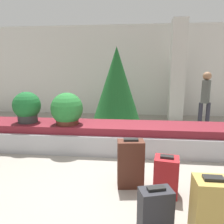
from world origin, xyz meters
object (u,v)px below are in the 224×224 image
at_px(suitcase_3, 130,164).
at_px(potted_plant_1, 27,107).
at_px(potted_plant_0, 67,110).
at_px(traveler_0, 205,96).
at_px(pillar, 177,71).
at_px(suitcase_4, 210,211).
at_px(decorated_tree, 116,85).
at_px(suitcase_2, 166,176).
at_px(suitcase_0, 155,210).

relative_size(suitcase_3, potted_plant_1, 1.10).
bearing_deg(potted_plant_0, traveler_0, 29.48).
xyz_separation_m(potted_plant_1, traveler_0, (4.18, 1.80, 0.07)).
xyz_separation_m(pillar, suitcase_4, (-0.59, -5.35, -1.26)).
xyz_separation_m(suitcase_4, decorated_tree, (-1.26, 4.10, 0.89)).
relative_size(suitcase_3, traveler_0, 0.45).
bearing_deg(decorated_tree, suitcase_2, -73.84).
relative_size(suitcase_3, potted_plant_0, 1.09).
bearing_deg(suitcase_2, pillar, 88.44).
height_order(potted_plant_0, potted_plant_1, potted_plant_1).
distance_m(pillar, potted_plant_1, 4.72).
height_order(suitcase_0, suitcase_2, suitcase_2).
relative_size(potted_plant_1, decorated_tree, 0.29).
height_order(suitcase_2, decorated_tree, decorated_tree).
height_order(suitcase_2, potted_plant_1, potted_plant_1).
height_order(suitcase_0, suitcase_4, suitcase_4).
bearing_deg(suitcase_4, suitcase_2, 110.92).
distance_m(suitcase_4, decorated_tree, 4.38).
bearing_deg(traveler_0, suitcase_3, 174.93).
distance_m(suitcase_0, decorated_tree, 4.18).
relative_size(pillar, suitcase_2, 5.73).
bearing_deg(suitcase_0, suitcase_3, 91.80).
bearing_deg(traveler_0, potted_plant_0, 145.78).
height_order(suitcase_2, suitcase_3, suitcase_3).
xyz_separation_m(suitcase_3, decorated_tree, (-0.47, 3.13, 0.88)).
bearing_deg(decorated_tree, suitcase_3, -81.41).
bearing_deg(decorated_tree, suitcase_0, -79.31).
bearing_deg(suitcase_4, decorated_tree, 107.45).
height_order(pillar, suitcase_3, pillar).
height_order(potted_plant_0, traveler_0, traveler_0).
distance_m(suitcase_2, suitcase_3, 0.52).
bearing_deg(suitcase_0, pillar, 61.97).
bearing_deg(suitcase_3, suitcase_4, -58.69).
distance_m(suitcase_0, suitcase_2, 0.73).
xyz_separation_m(suitcase_2, suitcase_3, (-0.48, 0.17, 0.08)).
height_order(pillar, decorated_tree, pillar).
distance_m(potted_plant_1, traveler_0, 4.55).
height_order(suitcase_3, decorated_tree, decorated_tree).
xyz_separation_m(suitcase_2, potted_plant_1, (-2.71, 1.57, 0.61)).
relative_size(suitcase_0, potted_plant_0, 0.75).
height_order(suitcase_3, potted_plant_0, potted_plant_0).
xyz_separation_m(suitcase_2, decorated_tree, (-0.95, 3.29, 0.96)).
bearing_deg(decorated_tree, traveler_0, 1.80).
distance_m(suitcase_2, potted_plant_0, 2.44).
bearing_deg(suitcase_3, suitcase_2, -26.47).
height_order(suitcase_4, potted_plant_1, potted_plant_1).
xyz_separation_m(potted_plant_1, decorated_tree, (1.76, 1.72, 0.35)).
distance_m(potted_plant_0, traveler_0, 3.78).
xyz_separation_m(pillar, traveler_0, (0.58, -1.17, -0.65)).
bearing_deg(pillar, potted_plant_1, -140.58).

